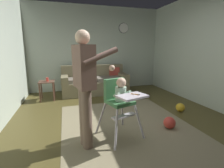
{
  "coord_description": "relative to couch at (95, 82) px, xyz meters",
  "views": [
    {
      "loc": [
        -1.06,
        -2.57,
        1.39
      ],
      "look_at": [
        -0.31,
        -0.0,
        0.8
      ],
      "focal_mm": 26.03,
      "sensor_mm": 36.0,
      "label": 1
    }
  ],
  "objects": [
    {
      "name": "toy_ball_second",
      "position": [
        1.55,
        -2.12,
        -0.23
      ],
      "size": [
        0.19,
        0.19,
        0.19
      ],
      "primitive_type": "sphere",
      "color": "gold",
      "rests_on": "ground"
    },
    {
      "name": "wall_far",
      "position": [
        0.18,
        0.52,
        1.04
      ],
      "size": [
        5.15,
        0.06,
        2.73
      ],
      "primitive_type": "cube",
      "color": "#B6C2B4",
      "rests_on": "ground"
    },
    {
      "name": "area_rug",
      "position": [
        0.14,
        -2.52,
        -0.33
      ],
      "size": [
        2.3,
        2.87,
        0.01
      ],
      "primitive_type": "cube",
      "color": "gray",
      "rests_on": "ground"
    },
    {
      "name": "sippy_cup",
      "position": [
        -1.36,
        -0.38,
        0.24
      ],
      "size": [
        0.07,
        0.07,
        0.1
      ],
      "primitive_type": "cylinder",
      "color": "#D13D33",
      "rests_on": "side_table"
    },
    {
      "name": "wall_clock",
      "position": [
        1.12,
        0.48,
        1.73
      ],
      "size": [
        0.34,
        0.04,
        0.34
      ],
      "color": "white"
    },
    {
      "name": "high_chair",
      "position": [
        -0.1,
        -2.72,
        0.34
      ],
      "size": [
        0.75,
        0.83,
        0.97
      ],
      "rotation": [
        0.0,
        0.0,
        -1.27
      ],
      "color": "silver",
      "rests_on": "ground"
    },
    {
      "name": "side_table",
      "position": [
        -1.38,
        -0.38,
        0.05
      ],
      "size": [
        0.4,
        0.4,
        0.52
      ],
      "color": "brown",
      "rests_on": "ground"
    },
    {
      "name": "wall_right",
      "position": [
        2.38,
        -2.12,
        1.04
      ],
      "size": [
        0.06,
        6.42,
        2.73
      ],
      "primitive_type": "cube",
      "color": "beige",
      "rests_on": "ground"
    },
    {
      "name": "adult_standing",
      "position": [
        -0.64,
        -2.83,
        0.59
      ],
      "size": [
        0.58,
        0.5,
        1.62
      ],
      "rotation": [
        0.0,
        0.0,
        0.21
      ],
      "color": "#745C4E",
      "rests_on": "ground"
    },
    {
      "name": "toy_ball",
      "position": [
        0.84,
        -2.73,
        -0.23
      ],
      "size": [
        0.21,
        0.21,
        0.21
      ],
      "primitive_type": "sphere",
      "color": "#D13D33",
      "rests_on": "ground"
    },
    {
      "name": "couch",
      "position": [
        0.0,
        0.0,
        0.0
      ],
      "size": [
        2.01,
        0.86,
        0.86
      ],
      "rotation": [
        0.0,
        0.0,
        -1.57
      ],
      "color": "#7B7255",
      "rests_on": "ground"
    },
    {
      "name": "ground",
      "position": [
        0.18,
        -2.42,
        -0.38
      ],
      "size": [
        5.95,
        7.42,
        0.1
      ],
      "primitive_type": "cube",
      "color": "#4F4622"
    }
  ]
}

